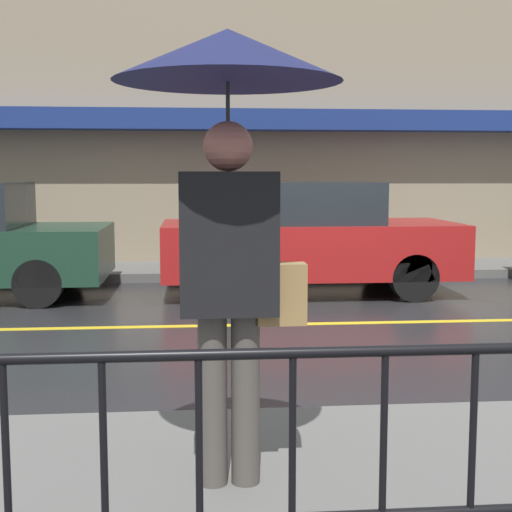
{
  "coord_description": "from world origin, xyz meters",
  "views": [
    {
      "loc": [
        -1.77,
        -7.77,
        1.67
      ],
      "look_at": [
        -1.29,
        -2.39,
        1.05
      ],
      "focal_mm": 50.0,
      "sensor_mm": 36.0,
      "label": 1
    }
  ],
  "objects": [
    {
      "name": "building_storefront",
      "position": [
        0.0,
        5.0,
        2.81
      ],
      "size": [
        28.0,
        0.85,
        5.65
      ],
      "color": "gray",
      "rests_on": "ground_plane"
    },
    {
      "name": "ground_plane",
      "position": [
        0.0,
        0.0,
        0.0
      ],
      "size": [
        80.0,
        80.0,
        0.0
      ],
      "primitive_type": "plane",
      "color": "#262628"
    },
    {
      "name": "sidewalk_far",
      "position": [
        0.0,
        4.06,
        0.07
      ],
      "size": [
        28.0,
        1.64,
        0.14
      ],
      "color": "#60605E",
      "rests_on": "ground_plane"
    },
    {
      "name": "car_red",
      "position": [
        -0.19,
        2.13,
        0.79
      ],
      "size": [
        4.1,
        1.85,
        1.56
      ],
      "color": "maroon",
      "rests_on": "ground_plane"
    },
    {
      "name": "pedestrian",
      "position": [
        -1.6,
        -4.36,
        1.87
      ],
      "size": [
        1.08,
        1.08,
        2.21
      ],
      "color": "#4C4742",
      "rests_on": "sidewalk_near"
    },
    {
      "name": "lane_marking",
      "position": [
        0.0,
        0.0,
        0.0
      ],
      "size": [
        25.2,
        0.12,
        0.01
      ],
      "color": "gold",
      "rests_on": "ground_plane"
    }
  ]
}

